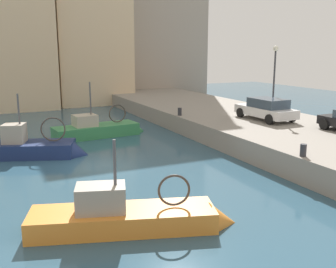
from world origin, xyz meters
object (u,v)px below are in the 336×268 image
object	(u,v)px
mooring_bollard_mid	(180,112)
fishing_boat_navy	(36,154)
mooring_bollard_south	(303,150)
parked_car_white	(266,109)
fishing_boat_green	(101,134)
quay_streetlamp	(275,69)
fishing_boat_orange	(133,225)

from	to	relation	value
mooring_bollard_mid	fishing_boat_navy	bearing A→B (deg)	-166.58
mooring_bollard_south	mooring_bollard_mid	world-z (taller)	same
parked_car_white	mooring_bollard_south	distance (m)	9.17
fishing_boat_green	parked_car_white	xyz separation A→B (m)	(9.91, -5.08, 1.82)
quay_streetlamp	fishing_boat_green	bearing A→B (deg)	159.18
parked_car_white	mooring_bollard_south	size ratio (longest dim) A/B	8.06
fishing_boat_orange	fishing_boat_navy	distance (m)	10.90
fishing_boat_green	parked_car_white	bearing A→B (deg)	-27.14
fishing_boat_navy	mooring_bollard_mid	distance (m)	10.53
parked_car_white	mooring_bollard_south	world-z (taller)	parked_car_white
fishing_boat_navy	quay_streetlamp	world-z (taller)	quay_streetlamp
fishing_boat_navy	parked_car_white	bearing A→B (deg)	-6.10
parked_car_white	quay_streetlamp	distance (m)	2.93
quay_streetlamp	fishing_boat_orange	bearing A→B (deg)	-144.44
parked_car_white	mooring_bollard_mid	xyz separation A→B (m)	(-4.42, 3.98, -0.46)
fishing_boat_navy	mooring_bollard_mid	world-z (taller)	fishing_boat_navy
fishing_boat_orange	parked_car_white	size ratio (longest dim) A/B	1.58
fishing_boat_orange	mooring_bollard_south	distance (m)	8.59
mooring_bollard_south	parked_car_white	bearing A→B (deg)	61.14
fishing_boat_green	mooring_bollard_mid	world-z (taller)	fishing_boat_green
fishing_boat_orange	fishing_boat_navy	world-z (taller)	fishing_boat_navy
fishing_boat_green	parked_car_white	world-z (taller)	fishing_boat_green
mooring_bollard_mid	quay_streetlamp	bearing A→B (deg)	-29.04
fishing_boat_orange	mooring_bollard_mid	size ratio (longest dim) A/B	12.70
fishing_boat_green	quay_streetlamp	xyz separation A→B (m)	(11.13, -4.23, 4.34)
fishing_boat_navy	quay_streetlamp	xyz separation A→B (m)	(15.80, -0.71, 4.33)
mooring_bollard_south	fishing_boat_green	bearing A→B (deg)	112.72
mooring_bollard_mid	quay_streetlamp	world-z (taller)	quay_streetlamp
fishing_boat_orange	mooring_bollard_mid	world-z (taller)	fishing_boat_orange
parked_car_white	mooring_bollard_south	bearing A→B (deg)	-118.86
quay_streetlamp	mooring_bollard_mid	bearing A→B (deg)	150.96
fishing_boat_orange	fishing_boat_navy	size ratio (longest dim) A/B	1.19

